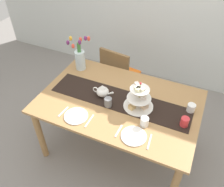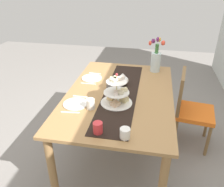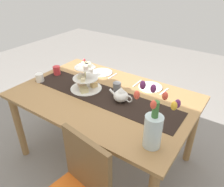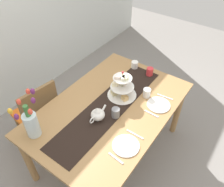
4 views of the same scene
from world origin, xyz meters
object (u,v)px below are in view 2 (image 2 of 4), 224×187
tiered_cake_stand (117,94)px  fork_left (95,73)px  cream_jug (125,133)px  fork_right (80,97)px  knife_left (88,84)px  mug_white_text (91,104)px  mug_grey (110,84)px  knife_right (70,112)px  mug_orange (98,128)px  dinner_plate_left (92,78)px  tulip_vase (156,59)px  dinner_plate_right (75,104)px  dining_table (120,101)px  teapot (123,80)px  chair_left (189,107)px

tiered_cake_stand → fork_left: 0.75m
cream_jug → fork_right: (-0.54, -0.52, -0.04)m
tiered_cake_stand → knife_left: size_ratio=1.79×
cream_jug → mug_white_text: size_ratio=0.89×
mug_grey → knife_right: bearing=-26.7°
knife_left → fork_left: bearing=180.0°
mug_white_text → cream_jug: bearing=45.6°
tiered_cake_stand → mug_orange: bearing=-8.4°
dinner_plate_left → tulip_vase: bearing=116.5°
tulip_vase → dinner_plate_left: (0.36, -0.71, -0.15)m
cream_jug → knife_right: bearing=-115.8°
tulip_vase → knife_right: (1.09, -0.71, -0.15)m
dinner_plate_right → knife_right: (0.14, 0.00, -0.00)m
knife_left → dinner_plate_left: bearing=180.0°
mug_white_text → dining_table: bearing=147.7°
knife_left → mug_grey: 0.27m
dining_table → tiered_cake_stand: size_ratio=5.38×
knife_right → mug_grey: mug_grey is taller
teapot → knife_left: (0.04, -0.37, -0.06)m
knife_right → mug_orange: 0.39m
knife_left → teapot: bearing=96.6°
knife_left → knife_right: same height
chair_left → tulip_vase: tulip_vase is taller
teapot → fork_left: 0.45m
knife_right → mug_white_text: mug_white_text is taller
dining_table → knife_right: 0.59m
dining_table → knife_left: (-0.15, -0.37, 0.10)m
fork_left → knife_left: same height
tulip_vase → dinner_plate_right: tulip_vase is taller
chair_left → cream_jug: bearing=-31.1°
chair_left → fork_right: chair_left is taller
knife_left → mug_orange: bearing=20.7°
chair_left → mug_grey: 0.97m
dinner_plate_right → knife_right: size_ratio=1.35×
mug_orange → knife_left: bearing=-159.3°
cream_jug → mug_white_text: bearing=-134.4°
dining_table → chair_left: size_ratio=1.80×
teapot → knife_right: size_ratio=1.40×
dinner_plate_left → mug_orange: 1.02m
dinner_plate_left → fork_right: 0.44m
knife_left → mug_grey: size_ratio=1.79×
mug_orange → chair_left: bearing=140.4°
tulip_vase → fork_left: bearing=-73.6°
dining_table → dinner_plate_right: 0.49m
fork_right → knife_right: bearing=0.0°
dinner_plate_right → mug_white_text: bearing=75.2°
dinner_plate_right → chair_left: bearing=118.7°
mug_white_text → fork_right: bearing=-139.5°
mug_grey → mug_white_text: (0.41, -0.10, -0.00)m
dinner_plate_right → mug_grey: 0.45m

